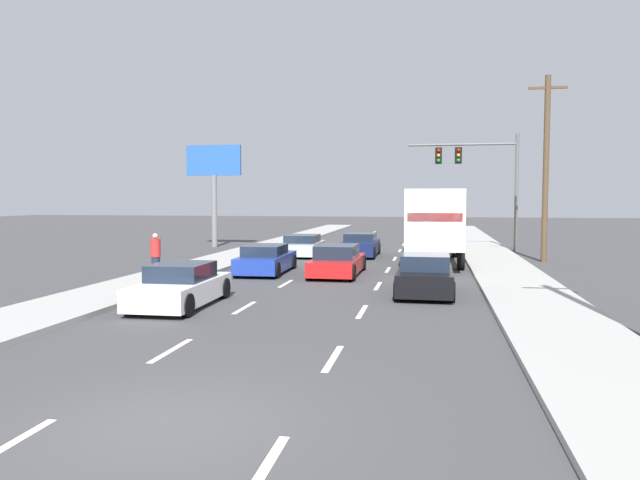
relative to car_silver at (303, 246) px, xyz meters
The scene contains 15 objects.
ground_plane 3.42m from the car_silver, 10.76° to the left, with size 140.00×140.00×0.00m, color #3D3D3F.
sidewalk_right 10.90m from the car_silver, 23.65° to the right, with size 2.82×80.00×0.14m, color #9E9E99.
sidewalk_left 5.52m from the car_silver, 127.41° to the right, with size 2.82×80.00×0.14m, color #9E9E99.
lane_markings 4.51m from the car_silver, 42.16° to the right, with size 3.54×57.00×0.01m.
car_silver is the anchor object (origin of this frame).
car_blue 7.57m from the car_silver, 89.61° to the right, with size 1.95×4.42×1.20m.
car_white 15.60m from the car_silver, 91.07° to the right, with size 1.91×4.23×1.25m.
car_navy 3.13m from the car_silver, ahead, with size 1.91×4.15×1.26m.
car_red 8.29m from the car_silver, 67.95° to the right, with size 1.90×4.68×1.26m.
box_truck 7.64m from the car_silver, 21.59° to the right, with size 2.72×9.08×3.53m.
car_black 13.81m from the car_silver, 60.97° to the right, with size 1.86×4.05×1.32m.
traffic_signal_mast 11.43m from the car_silver, 29.08° to the left, with size 6.41×0.69×6.91m.
utility_pole_mid 13.04m from the car_silver, ahead, with size 1.80×0.28×9.09m.
roadside_billboard 9.50m from the car_silver, 143.57° to the left, with size 3.62×0.36×6.54m.
pedestrian_near_corner 11.25m from the car_silver, 107.61° to the right, with size 0.38×0.38×1.68m.
Camera 1 is at (3.58, -7.73, 3.15)m, focal length 34.05 mm.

